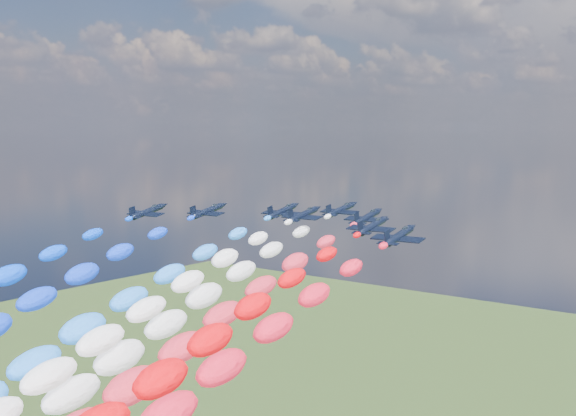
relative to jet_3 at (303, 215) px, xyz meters
The scene contains 10 objects.
jet_0 33.46m from the jet_3, 152.03° to the right, with size 8.90×11.93×2.63m, color black, non-canonical shape.
jet_1 21.52m from the jet_3, 161.20° to the right, with size 8.90×11.93×2.63m, color black, non-canonical shape.
jet_2 8.12m from the jet_3, 159.98° to the left, with size 8.90×11.93×2.63m, color black, non-canonical shape.
trail_2 67.98m from the jet_3, 96.85° to the right, with size 7.15×129.77×51.33m, color #277EFA, non-canonical shape.
jet_3 is the anchor object (origin of this frame).
jet_4 12.76m from the jet_3, 87.03° to the left, with size 8.90×11.93×2.63m, color black, non-canonical shape.
trail_4 58.29m from the jet_3, 89.29° to the right, with size 7.15×129.77×51.33m, color silver, non-canonical shape.
jet_5 13.40m from the jet_3, 19.11° to the left, with size 8.90×11.93×2.63m, color black, non-canonical shape.
jet_6 22.14m from the jet_3, 19.05° to the right, with size 8.90×11.93×2.63m, color black, non-canonical shape.
jet_7 34.52m from the jet_3, 26.11° to the right, with size 8.90×11.93×2.63m, color black, non-canonical shape.
Camera 1 is at (92.77, -115.56, 123.44)m, focal length 48.27 mm.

